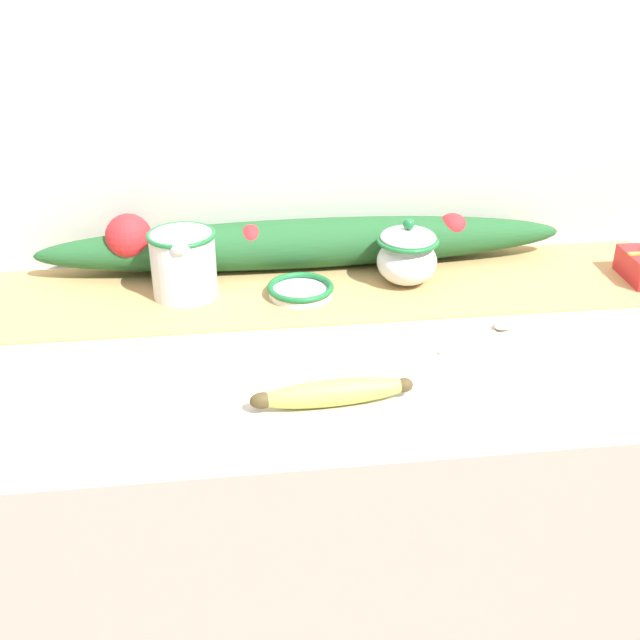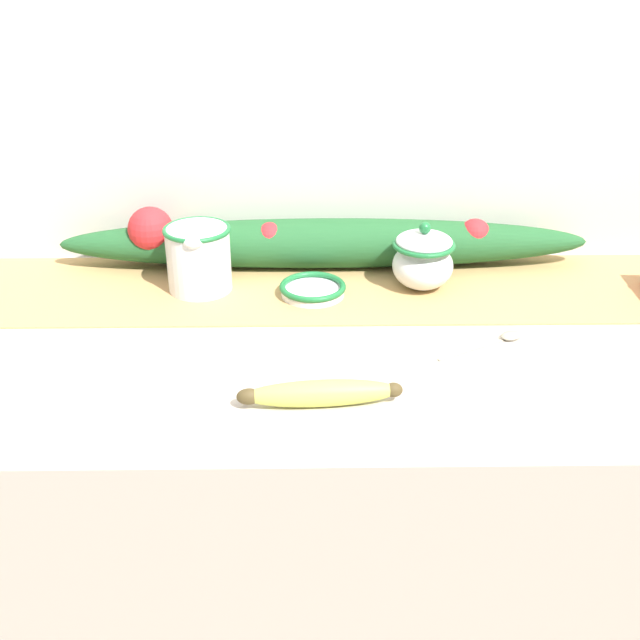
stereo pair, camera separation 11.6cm
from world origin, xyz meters
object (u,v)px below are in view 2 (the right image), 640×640
object	(u,v)px
cream_pitcher	(199,256)
spoon	(505,338)
sugar_bowl	(423,259)
small_dish	(313,289)
banana	(320,393)

from	to	relation	value
cream_pitcher	spoon	size ratio (longest dim) A/B	0.93
sugar_bowl	small_dish	bearing A→B (deg)	-171.58
cream_pitcher	small_dish	size ratio (longest dim) A/B	1.19
banana	spoon	size ratio (longest dim) A/B	1.54
small_dish	spoon	bearing A→B (deg)	-28.41
cream_pitcher	sugar_bowl	bearing A→B (deg)	-0.19
cream_pitcher	small_dish	bearing A→B (deg)	-8.60
small_dish	spoon	world-z (taller)	small_dish
sugar_bowl	spoon	bearing A→B (deg)	-60.63
spoon	sugar_bowl	bearing A→B (deg)	90.36
small_dish	banana	xyz separation A→B (m)	(0.01, -0.33, 0.00)
banana	spoon	bearing A→B (deg)	31.32
sugar_bowl	small_dish	distance (m)	0.19
sugar_bowl	small_dish	size ratio (longest dim) A/B	1.05
banana	spoon	distance (m)	0.33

